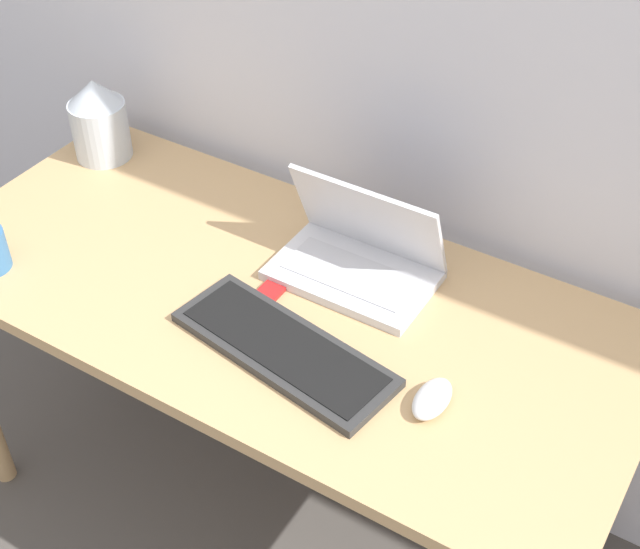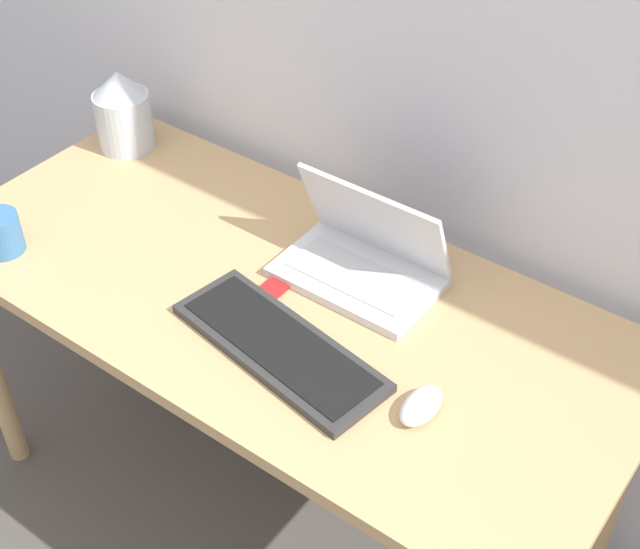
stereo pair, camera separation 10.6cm
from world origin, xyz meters
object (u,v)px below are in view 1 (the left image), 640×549
object	(u,v)px
mp3_player	(271,291)
mouse	(432,399)
keyboard	(284,349)
laptop	(358,255)
vase	(99,120)

from	to	relation	value
mp3_player	mouse	bearing A→B (deg)	-13.83
mouse	keyboard	bearing A→B (deg)	-174.65
laptop	keyboard	xyz separation A→B (m)	(-0.00, -0.27, -0.04)
laptop	mouse	xyz separation A→B (m)	(0.29, -0.24, -0.03)
mouse	vase	size ratio (longest dim) A/B	0.53
keyboard	vase	world-z (taller)	vase
laptop	keyboard	world-z (taller)	laptop
keyboard	mouse	bearing A→B (deg)	5.35
laptop	vase	bearing A→B (deg)	175.20
mouse	mp3_player	distance (m)	0.42
keyboard	laptop	bearing A→B (deg)	89.38
mouse	vase	distance (m)	1.07
mouse	mp3_player	bearing A→B (deg)	166.17
vase	keyboard	bearing A→B (deg)	-24.18
vase	mp3_player	xyz separation A→B (m)	(0.62, -0.20, -0.09)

